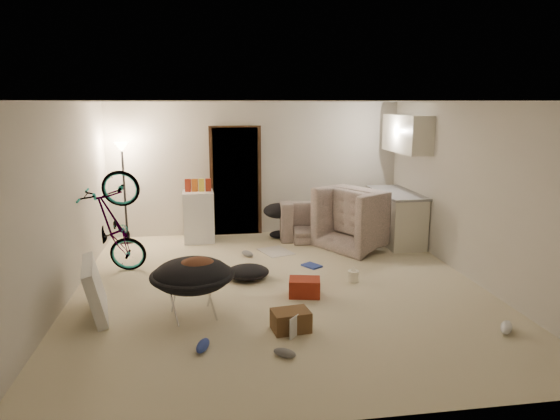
{
  "coord_description": "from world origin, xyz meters",
  "views": [
    {
      "loc": [
        -0.96,
        -6.41,
        2.49
      ],
      "look_at": [
        0.1,
        0.6,
        0.96
      ],
      "focal_mm": 32.0,
      "sensor_mm": 36.0,
      "label": 1
    }
  ],
  "objects": [
    {
      "name": "floor",
      "position": [
        0.0,
        0.0,
        -0.01
      ],
      "size": [
        5.5,
        6.0,
        0.02
      ],
      "primitive_type": "cube",
      "color": "beige",
      "rests_on": "ground"
    },
    {
      "name": "ceiling",
      "position": [
        0.0,
        0.0,
        2.51
      ],
      "size": [
        5.5,
        6.0,
        0.02
      ],
      "primitive_type": "cube",
      "color": "white",
      "rests_on": "wall_back"
    },
    {
      "name": "wall_back",
      "position": [
        0.0,
        3.01,
        1.25
      ],
      "size": [
        5.5,
        0.02,
        2.5
      ],
      "primitive_type": "cube",
      "color": "beige",
      "rests_on": "floor"
    },
    {
      "name": "wall_front",
      "position": [
        0.0,
        -3.01,
        1.25
      ],
      "size": [
        5.5,
        0.02,
        2.5
      ],
      "primitive_type": "cube",
      "color": "beige",
      "rests_on": "floor"
    },
    {
      "name": "wall_left",
      "position": [
        -2.76,
        0.0,
        1.25
      ],
      "size": [
        0.02,
        6.0,
        2.5
      ],
      "primitive_type": "cube",
      "color": "beige",
      "rests_on": "floor"
    },
    {
      "name": "wall_right",
      "position": [
        2.76,
        0.0,
        1.25
      ],
      "size": [
        0.02,
        6.0,
        2.5
      ],
      "primitive_type": "cube",
      "color": "beige",
      "rests_on": "floor"
    },
    {
      "name": "doorway",
      "position": [
        -0.4,
        2.97,
        1.02
      ],
      "size": [
        0.85,
        0.1,
        2.04
      ],
      "primitive_type": "cube",
      "color": "black",
      "rests_on": "floor"
    },
    {
      "name": "door_trim",
      "position": [
        -0.4,
        2.94,
        1.02
      ],
      "size": [
        0.97,
        0.04,
        2.1
      ],
      "primitive_type": "cube",
      "color": "#362112",
      "rests_on": "floor"
    },
    {
      "name": "floor_lamp",
      "position": [
        -2.4,
        2.65,
        1.31
      ],
      "size": [
        0.28,
        0.28,
        1.81
      ],
      "color": "black",
      "rests_on": "floor"
    },
    {
      "name": "kitchen_counter",
      "position": [
        2.43,
        2.0,
        0.44
      ],
      "size": [
        0.6,
        1.5,
        0.88
      ],
      "primitive_type": "cube",
      "color": "beige",
      "rests_on": "floor"
    },
    {
      "name": "counter_top",
      "position": [
        2.43,
        2.0,
        0.9
      ],
      "size": [
        0.64,
        1.54,
        0.04
      ],
      "primitive_type": "cube",
      "color": "gray",
      "rests_on": "kitchen_counter"
    },
    {
      "name": "kitchen_uppers",
      "position": [
        2.56,
        2.0,
        1.95
      ],
      "size": [
        0.38,
        1.4,
        0.65
      ],
      "primitive_type": "cube",
      "color": "beige",
      "rests_on": "wall_right"
    },
    {
      "name": "sofa",
      "position": [
        1.3,
        2.45,
        0.27
      ],
      "size": [
        1.89,
        0.81,
        0.54
      ],
      "primitive_type": "imported",
      "rotation": [
        0.0,
        0.0,
        3.1
      ],
      "color": "#3D453C",
      "rests_on": "floor"
    },
    {
      "name": "armchair",
      "position": [
        1.8,
        1.82,
        0.39
      ],
      "size": [
        1.5,
        1.55,
        0.77
      ],
      "primitive_type": "imported",
      "rotation": [
        0.0,
        0.0,
        2.1
      ],
      "color": "#3D453C",
      "rests_on": "floor"
    },
    {
      "name": "bicycle",
      "position": [
        -2.3,
        0.94,
        0.42
      ],
      "size": [
        1.63,
        0.8,
        0.91
      ],
      "primitive_type": "imported",
      "rotation": [
        0.0,
        -0.17,
        1.5
      ],
      "color": "black",
      "rests_on": "floor"
    },
    {
      "name": "book_asset",
      "position": [
        -0.12,
        -1.57,
        0.01
      ],
      "size": [
        0.29,
        0.29,
        0.02
      ],
      "primitive_type": "imported",
      "rotation": [
        0.0,
        0.0,
        0.82
      ],
      "color": "maroon",
      "rests_on": "floor"
    },
    {
      "name": "mini_fridge",
      "position": [
        -1.11,
        2.55,
        0.46
      ],
      "size": [
        0.56,
        0.56,
        0.92
      ],
      "primitive_type": "cube",
      "rotation": [
        0.0,
        0.0,
        0.03
      ],
      "color": "white",
      "rests_on": "floor"
    },
    {
      "name": "snack_box_0",
      "position": [
        -1.28,
        2.55,
        1.0
      ],
      "size": [
        0.11,
        0.09,
        0.3
      ],
      "primitive_type": "cube",
      "rotation": [
        0.0,
        0.0,
        -0.17
      ],
      "color": "maroon",
      "rests_on": "mini_fridge"
    },
    {
      "name": "snack_box_1",
      "position": [
        -1.16,
        2.55,
        1.0
      ],
      "size": [
        0.11,
        0.09,
        0.3
      ],
      "primitive_type": "cube",
      "rotation": [
        0.0,
        0.0,
        -0.24
      ],
      "color": "#C05A18",
      "rests_on": "mini_fridge"
    },
    {
      "name": "snack_box_2",
      "position": [
        -1.04,
        2.55,
        1.0
      ],
      "size": [
        0.1,
        0.07,
        0.3
      ],
      "primitive_type": "cube",
      "rotation": [
        0.0,
        0.0,
        -0.03
      ],
      "color": "yellow",
      "rests_on": "mini_fridge"
    },
    {
      "name": "snack_box_3",
      "position": [
        -0.92,
        2.55,
        1.0
      ],
      "size": [
        0.1,
        0.07,
        0.3
      ],
      "primitive_type": "cube",
      "rotation": [
        0.0,
        0.0,
        0.01
      ],
      "color": "maroon",
      "rests_on": "mini_fridge"
    },
    {
      "name": "saucer_chair",
      "position": [
        -1.15,
        -0.79,
        0.42
      ],
      "size": [
        0.99,
        0.99,
        0.7
      ],
      "color": "silver",
      "rests_on": "floor"
    },
    {
      "name": "hoodie",
      "position": [
        -1.1,
        -0.82,
        0.62
      ],
      "size": [
        0.61,
        0.58,
        0.22
      ],
      "primitive_type": "ellipsoid",
      "rotation": [
        0.0,
        0.0,
        0.48
      ],
      "color": "#552E1D",
      "rests_on": "saucer_chair"
    },
    {
      "name": "sofa_drape",
      "position": [
        0.35,
        2.45,
        0.54
      ],
      "size": [
        0.58,
        0.48,
        0.28
      ],
      "primitive_type": "ellipsoid",
      "rotation": [
        0.0,
        0.0,
        -0.04
      ],
      "color": "black",
      "rests_on": "sofa"
    },
    {
      "name": "tv_box",
      "position": [
        -2.3,
        -0.58,
        0.32
      ],
      "size": [
        0.44,
        1.01,
        0.66
      ],
      "primitive_type": "cube",
      "rotation": [
        0.0,
        -0.21,
        0.2
      ],
      "color": "silver",
      "rests_on": "floor"
    },
    {
      "name": "drink_case_a",
      "position": [
        -0.07,
        -1.33,
        0.12
      ],
      "size": [
        0.44,
        0.35,
        0.23
      ],
      "primitive_type": "cube",
      "rotation": [
        0.0,
        0.0,
        0.14
      ],
      "color": "brown",
      "rests_on": "floor"
    },
    {
      "name": "drink_case_b",
      "position": [
        0.28,
        -0.36,
        0.12
      ],
      "size": [
        0.45,
        0.37,
        0.23
      ],
      "primitive_type": "cube",
      "rotation": [
        0.0,
        0.0,
        -0.2
      ],
      "color": "maroon",
      "rests_on": "floor"
    },
    {
      "name": "juicer",
      "position": [
        1.07,
        0.07,
        0.09
      ],
      "size": [
        0.16,
        0.16,
        0.23
      ],
      "color": "white",
      "rests_on": "floor"
    },
    {
      "name": "newspaper",
      "position": [
        0.18,
        1.66,
        0.0
      ],
      "size": [
        0.63,
        0.71,
        0.01
      ],
      "primitive_type": "cube",
      "rotation": [
        0.0,
        0.0,
        0.35
      ],
      "color": "beige",
      "rests_on": "floor"
    },
    {
      "name": "book_blue",
      "position": [
        0.62,
        0.8,
        0.01
      ],
      "size": [
        0.32,
        0.35,
        0.03
      ],
      "primitive_type": "cube",
      "rotation": [
        0.0,
        0.0,
        0.58
      ],
      "color": "#283B91",
      "rests_on": "floor"
    },
    {
      "name": "book_white",
      "position": [
        0.33,
        -0.16,
        0.01
      ],
      "size": [
        0.3,
        0.33,
        0.02
      ],
      "primitive_type": "cube",
      "rotation": [
        0.0,
        0.0,
        -0.45
      ],
      "color": "silver",
      "rests_on": "floor"
    },
    {
      "name": "shoe_0",
      "position": [
        0.79,
        2.07,
        0.05
      ],
      "size": [
        0.29,
        0.18,
        0.1
      ],
      "primitive_type": "ellipsoid",
      "rotation": [
        0.0,
        0.0,
        0.3
      ],
      "color": "#283B91",
      "rests_on": "floor"
    },
    {
      "name": "shoe_1",
      "position": [
        -0.32,
        1.46,
        0.05
      ],
      "size": [
        0.24,
        0.28,
        0.1
      ],
      "primitive_type": "ellipsoid",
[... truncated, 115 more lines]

